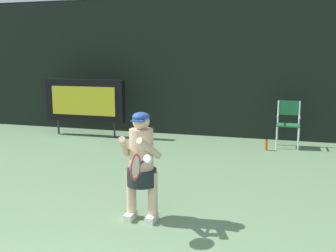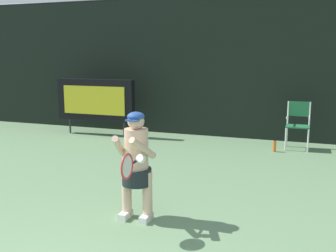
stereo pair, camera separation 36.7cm
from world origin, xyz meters
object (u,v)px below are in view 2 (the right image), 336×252
tennis_player (136,162)px  tennis_racket (128,166)px  umpire_chair (298,122)px  scoreboard (96,100)px  water_bottle (275,146)px

tennis_player → tennis_racket: (0.13, -0.52, 0.10)m
umpire_chair → tennis_player: tennis_player is taller
tennis_player → tennis_racket: 0.54m
scoreboard → tennis_racket: size_ratio=3.65×
scoreboard → umpire_chair: bearing=1.9°
water_bottle → tennis_player: tennis_player is taller
water_bottle → tennis_player: size_ratio=0.18×
water_bottle → tennis_racket: size_ratio=0.44×
water_bottle → tennis_racket: 5.16m
umpire_chair → water_bottle: (-0.46, -0.48, -0.50)m
water_bottle → tennis_racket: bearing=-104.2°
water_bottle → tennis_player: bearing=-107.3°
water_bottle → tennis_racket: (-1.25, -4.94, 0.76)m
scoreboard → tennis_player: size_ratio=1.53×
tennis_player → tennis_racket: size_ratio=2.39×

